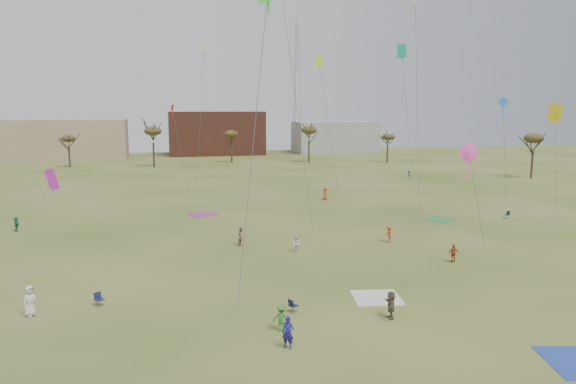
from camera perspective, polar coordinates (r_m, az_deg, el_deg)
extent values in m
plane|color=#3E5119|center=(36.41, 4.53, -11.45)|extent=(260.00, 260.00, 0.00)
imported|color=silver|center=(36.93, -25.89, -10.44)|extent=(1.08, 1.13, 1.95)
imported|color=#2E822B|center=(31.36, -0.72, -13.32)|extent=(1.14, 0.86, 1.56)
imported|color=navy|center=(29.22, 0.00, -14.82)|extent=(0.76, 0.68, 1.76)
imported|color=#9F431B|center=(46.68, 17.29, -6.27)|extent=(0.90, 0.40, 1.52)
imported|color=#91755C|center=(50.13, -5.00, -4.75)|extent=(0.98, 1.05, 1.72)
imported|color=brown|center=(33.62, 10.96, -11.77)|extent=(0.90, 1.68, 1.73)
imported|color=#D44927|center=(52.01, 10.74, -4.42)|extent=(0.66, 1.09, 1.64)
imported|color=white|center=(47.64, 0.92, -5.55)|extent=(0.92, 0.84, 1.54)
imported|color=#27754D|center=(62.53, -27.06, -3.06)|extent=(0.88, 1.50, 1.54)
imported|color=#C74222|center=(75.03, 4.00, -0.18)|extent=(0.90, 1.02, 1.75)
imported|color=navy|center=(99.69, 12.80, 1.81)|extent=(0.85, 1.15, 1.59)
cube|color=silver|center=(37.19, 9.49, -11.10)|extent=(3.66, 3.66, 0.03)
cube|color=#9B2F84|center=(65.40, -9.09, -2.39)|extent=(4.19, 4.19, 0.03)
cube|color=#2D7D3D|center=(64.12, 15.95, -2.84)|extent=(4.26, 4.26, 0.03)
cube|color=#151E3A|center=(37.20, -19.52, -10.81)|extent=(0.70, 0.70, 0.04)
cube|color=#151E3A|center=(37.31, -19.72, -10.39)|extent=(0.48, 0.40, 0.44)
cube|color=#151E3C|center=(34.17, 0.61, -12.06)|extent=(0.66, 0.66, 0.04)
cube|color=#151E3C|center=(33.95, 0.31, -11.78)|extent=(0.33, 0.51, 0.44)
cube|color=#151E3A|center=(67.16, 22.35, -2.29)|extent=(0.56, 0.56, 0.04)
cube|color=#151E3A|center=(67.28, 22.50, -2.08)|extent=(0.19, 0.51, 0.44)
cylinder|color=#4C4C51|center=(31.55, -3.79, 4.74)|extent=(2.45, 2.04, 18.93)
cone|color=#E548A6|center=(47.09, 18.79, 4.01)|extent=(1.53, 0.11, 1.53)
cube|color=#E548A6|center=(47.17, 18.73, 2.83)|extent=(0.08, 0.08, 2.50)
cylinder|color=#4C4C51|center=(48.53, 19.53, -0.74)|extent=(2.47, 0.78, 8.14)
cylinder|color=#4C4C51|center=(62.29, 13.66, 9.04)|extent=(2.49, 2.00, 24.40)
cube|color=gold|center=(59.58, 26.68, 7.58)|extent=(0.90, 0.90, 1.76)
cube|color=gold|center=(59.58, 26.64, 6.99)|extent=(0.08, 0.08, 1.58)
cylinder|color=#4C4C51|center=(59.17, 26.68, 2.05)|extent=(0.36, 1.64, 11.38)
cylinder|color=#4C4C51|center=(52.03, 0.70, 10.84)|extent=(2.61, 4.69, 27.06)
cone|color=blue|center=(70.99, 22.06, 8.93)|extent=(1.10, 0.08, 1.10)
cube|color=blue|center=(70.98, 22.03, 8.36)|extent=(0.08, 0.08, 1.81)
cylinder|color=#4C4C51|center=(71.70, 22.19, 3.86)|extent=(1.48, 0.28, 12.61)
cube|color=#C924CD|center=(55.55, -23.92, 1.24)|extent=(1.02, 1.02, 2.01)
cube|color=#C924CD|center=(55.64, -23.88, 0.53)|extent=(0.08, 0.08, 1.81)
cylinder|color=#4C4C51|center=(56.28, -25.13, -1.37)|extent=(2.82, 0.27, 5.12)
cube|color=#9ED623|center=(76.23, 3.35, 13.79)|extent=(1.00, 1.00, 1.97)
cube|color=#9ED623|center=(76.17, 3.34, 13.27)|extent=(0.08, 0.08, 1.77)
cylinder|color=#4C4C51|center=(76.60, 4.39, 6.90)|extent=(3.19, 0.35, 18.31)
cone|color=red|center=(73.83, -12.30, 8.84)|extent=(0.91, 0.07, 0.91)
cube|color=red|center=(73.83, -12.28, 8.39)|extent=(0.08, 0.08, 1.48)
cylinder|color=#4C4C51|center=(75.05, -11.45, 4.29)|extent=(1.93, 2.01, 11.97)
cube|color=#1CA897|center=(77.41, 12.07, 14.56)|extent=(0.95, 0.95, 1.86)
cube|color=#1CA897|center=(77.35, 12.06, 14.08)|extent=(0.08, 0.08, 1.68)
cylinder|color=#4C4C51|center=(76.68, 12.68, 7.23)|extent=(1.78, 1.66, 19.69)
cube|color=white|center=(79.05, -8.92, 15.00)|extent=(0.72, 0.72, 1.23)
cube|color=white|center=(78.97, -8.91, 14.49)|extent=(0.08, 0.08, 1.84)
cylinder|color=#4C4C51|center=(77.25, -9.36, 7.58)|extent=(1.93, 2.59, 20.34)
cylinder|color=#3A2B1E|center=(126.34, -22.35, 3.43)|extent=(0.40, 0.40, 4.32)
ellipsoid|color=#473D1E|center=(126.07, -22.46, 5.32)|extent=(3.02, 3.02, 1.58)
cylinder|color=#3A2B1E|center=(120.84, -14.17, 3.86)|extent=(0.40, 0.40, 5.40)
ellipsoid|color=#473D1E|center=(120.53, -14.27, 6.34)|extent=(3.78, 3.78, 1.98)
cylinder|color=#3A2B1E|center=(127.95, -6.04, 4.18)|extent=(0.40, 0.40, 4.68)
ellipsoid|color=#473D1E|center=(127.66, -6.08, 6.21)|extent=(3.28, 3.28, 1.72)
cylinder|color=#3A2B1E|center=(127.65, 2.25, 4.35)|extent=(0.40, 0.40, 5.28)
ellipsoid|color=#473D1E|center=(127.36, 2.27, 6.64)|extent=(3.70, 3.70, 1.94)
cylinder|color=#3A2B1E|center=(129.16, 10.59, 4.02)|extent=(0.40, 0.40, 4.20)
ellipsoid|color=#473D1E|center=(128.89, 10.64, 5.82)|extent=(2.94, 2.94, 1.54)
cylinder|color=#3A2B1E|center=(108.09, 24.65, 2.68)|extent=(0.40, 0.40, 5.04)
ellipsoid|color=#473D1E|center=(107.75, 24.82, 5.25)|extent=(3.53, 3.53, 1.85)
cube|color=#937F60|center=(149.61, -23.00, 5.22)|extent=(32.00, 14.00, 10.00)
cube|color=brown|center=(153.38, -7.73, 6.29)|extent=(26.00, 16.00, 12.00)
cube|color=gray|center=(158.96, 5.07, 5.88)|extent=(24.00, 12.00, 9.00)
cylinder|color=#9EA3A8|center=(162.97, 1.25, 11.08)|extent=(0.16, 0.16, 38.00)
cylinder|color=#9EA3A8|center=(163.38, 0.71, 11.08)|extent=(0.16, 0.16, 38.00)
cylinder|color=#9EA3A8|center=(161.88, 0.85, 11.10)|extent=(0.16, 0.16, 38.00)
cylinder|color=#9EA3A8|center=(164.83, 0.95, 18.22)|extent=(0.10, 0.10, 3.00)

